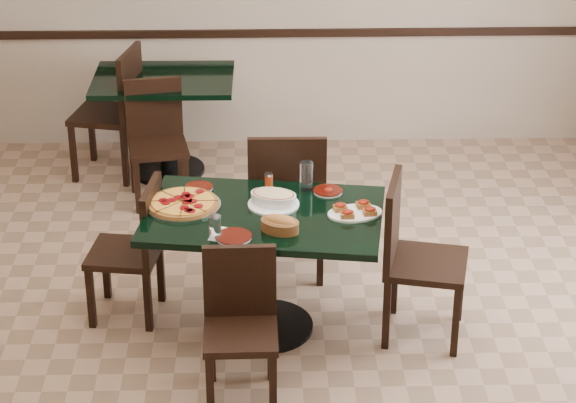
{
  "coord_description": "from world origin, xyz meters",
  "views": [
    {
      "loc": [
        -0.21,
        -5.53,
        3.53
      ],
      "look_at": [
        -0.06,
        0.0,
        0.81
      ],
      "focal_mm": 70.0,
      "sensor_mm": 36.0,
      "label": 1
    }
  ],
  "objects_px": {
    "pepperoni_pizza": "(183,203)",
    "back_chair_left": "(117,105)",
    "chair_left": "(137,244)",
    "bruschetta_platter": "(355,211)",
    "lasagna_casserole": "(274,198)",
    "chair_far": "(287,196)",
    "chair_near": "(240,317)",
    "back_table": "(165,106)",
    "bread_basket": "(280,224)",
    "back_chair_near": "(156,134)",
    "main_table": "(264,242)",
    "chair_right": "(411,250)"
  },
  "relations": [
    {
      "from": "chair_near",
      "to": "bread_basket",
      "type": "distance_m",
      "value": 0.55
    },
    {
      "from": "chair_far",
      "to": "bread_basket",
      "type": "bearing_deg",
      "value": 86.32
    },
    {
      "from": "back_table",
      "to": "back_chair_left",
      "type": "relative_size",
      "value": 1.05
    },
    {
      "from": "main_table",
      "to": "lasagna_casserole",
      "type": "height_order",
      "value": "lasagna_casserole"
    },
    {
      "from": "back_table",
      "to": "chair_right",
      "type": "relative_size",
      "value": 1.08
    },
    {
      "from": "back_table",
      "to": "chair_right",
      "type": "xyz_separation_m",
      "value": [
        1.54,
        -2.25,
        0.01
      ]
    },
    {
      "from": "chair_right",
      "to": "chair_far",
      "type": "bearing_deg",
      "value": 59.15
    },
    {
      "from": "chair_left",
      "to": "back_chair_left",
      "type": "height_order",
      "value": "back_chair_left"
    },
    {
      "from": "back_table",
      "to": "back_chair_left",
      "type": "xyz_separation_m",
      "value": [
        -0.35,
        -0.03,
        0.02
      ]
    },
    {
      "from": "chair_near",
      "to": "chair_right",
      "type": "xyz_separation_m",
      "value": [
        0.95,
        0.54,
        0.09
      ]
    },
    {
      "from": "chair_right",
      "to": "bread_basket",
      "type": "height_order",
      "value": "chair_right"
    },
    {
      "from": "pepperoni_pizza",
      "to": "back_chair_left",
      "type": "bearing_deg",
      "value": 106.43
    },
    {
      "from": "chair_far",
      "to": "lasagna_casserole",
      "type": "distance_m",
      "value": 0.56
    },
    {
      "from": "chair_far",
      "to": "pepperoni_pizza",
      "type": "height_order",
      "value": "chair_far"
    },
    {
      "from": "chair_left",
      "to": "back_chair_near",
      "type": "xyz_separation_m",
      "value": [
        -0.01,
        1.61,
        0.01
      ]
    },
    {
      "from": "chair_near",
      "to": "bruschetta_platter",
      "type": "height_order",
      "value": "chair_near"
    },
    {
      "from": "pepperoni_pizza",
      "to": "bread_basket",
      "type": "relative_size",
      "value": 1.65
    },
    {
      "from": "back_table",
      "to": "lasagna_casserole",
      "type": "bearing_deg",
      "value": -69.3
    },
    {
      "from": "main_table",
      "to": "back_chair_near",
      "type": "bearing_deg",
      "value": 121.07
    },
    {
      "from": "bread_basket",
      "to": "back_chair_left",
      "type": "bearing_deg",
      "value": 141.44
    },
    {
      "from": "chair_far",
      "to": "bruschetta_platter",
      "type": "xyz_separation_m",
      "value": [
        0.36,
        -0.63,
        0.21
      ]
    },
    {
      "from": "back_table",
      "to": "back_chair_near",
      "type": "height_order",
      "value": "back_chair_near"
    },
    {
      "from": "main_table",
      "to": "back_chair_left",
      "type": "xyz_separation_m",
      "value": [
        -1.06,
        2.17,
        -0.02
      ]
    },
    {
      "from": "back_chair_near",
      "to": "back_chair_left",
      "type": "bearing_deg",
      "value": 119.15
    },
    {
      "from": "main_table",
      "to": "pepperoni_pizza",
      "type": "xyz_separation_m",
      "value": [
        -0.45,
        0.09,
        0.2
      ]
    },
    {
      "from": "back_table",
      "to": "bread_basket",
      "type": "relative_size",
      "value": 3.97
    },
    {
      "from": "back_chair_near",
      "to": "back_chair_left",
      "type": "relative_size",
      "value": 0.88
    },
    {
      "from": "back_chair_near",
      "to": "chair_near",
      "type": "bearing_deg",
      "value": -85.75
    },
    {
      "from": "chair_far",
      "to": "bruschetta_platter",
      "type": "bearing_deg",
      "value": 119.94
    },
    {
      "from": "chair_far",
      "to": "pepperoni_pizza",
      "type": "bearing_deg",
      "value": 40.71
    },
    {
      "from": "back_chair_left",
      "to": "lasagna_casserole",
      "type": "distance_m",
      "value": 2.37
    },
    {
      "from": "main_table",
      "to": "chair_far",
      "type": "bearing_deg",
      "value": 85.0
    },
    {
      "from": "bread_basket",
      "to": "main_table",
      "type": "bearing_deg",
      "value": 137.08
    },
    {
      "from": "back_chair_near",
      "to": "bruschetta_platter",
      "type": "relative_size",
      "value": 2.49
    },
    {
      "from": "chair_far",
      "to": "chair_right",
      "type": "height_order",
      "value": "chair_far"
    },
    {
      "from": "chair_left",
      "to": "lasagna_casserole",
      "type": "height_order",
      "value": "chair_left"
    },
    {
      "from": "main_table",
      "to": "pepperoni_pizza",
      "type": "height_order",
      "value": "pepperoni_pizza"
    },
    {
      "from": "chair_right",
      "to": "bruschetta_platter",
      "type": "bearing_deg",
      "value": 99.39
    },
    {
      "from": "main_table",
      "to": "back_table",
      "type": "xyz_separation_m",
      "value": [
        -0.72,
        2.2,
        -0.04
      ]
    },
    {
      "from": "chair_right",
      "to": "back_chair_left",
      "type": "xyz_separation_m",
      "value": [
        -1.88,
        2.22,
        0.02
      ]
    },
    {
      "from": "back_chair_near",
      "to": "bread_basket",
      "type": "height_order",
      "value": "back_chair_near"
    },
    {
      "from": "back_chair_left",
      "to": "pepperoni_pizza",
      "type": "bearing_deg",
      "value": 28.97
    },
    {
      "from": "back_chair_left",
      "to": "bruschetta_platter",
      "type": "xyz_separation_m",
      "value": [
        1.56,
        -2.2,
        0.22
      ]
    },
    {
      "from": "bruschetta_platter",
      "to": "back_chair_left",
      "type": "bearing_deg",
      "value": 113.19
    },
    {
      "from": "chair_left",
      "to": "pepperoni_pizza",
      "type": "bearing_deg",
      "value": 82.21
    },
    {
      "from": "bruschetta_platter",
      "to": "back_table",
      "type": "bearing_deg",
      "value": 106.43
    },
    {
      "from": "bruschetta_platter",
      "to": "lasagna_casserole",
      "type": "bearing_deg",
      "value": 151.9
    },
    {
      "from": "chair_far",
      "to": "chair_near",
      "type": "xyz_separation_m",
      "value": [
        -0.27,
        -1.19,
        -0.11
      ]
    },
    {
      "from": "chair_far",
      "to": "bruschetta_platter",
      "type": "distance_m",
      "value": 0.76
    },
    {
      "from": "chair_right",
      "to": "bruschetta_platter",
      "type": "height_order",
      "value": "chair_right"
    }
  ]
}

